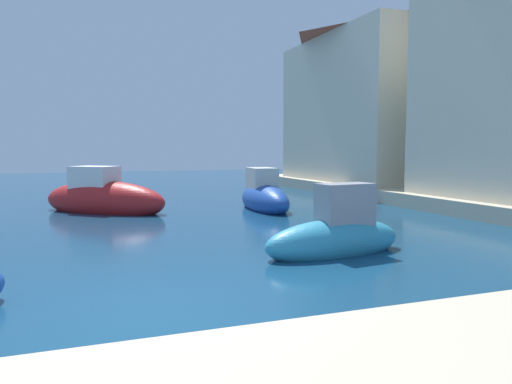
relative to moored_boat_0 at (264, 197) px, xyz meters
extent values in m
plane|color=navy|center=(-5.25, -9.60, -0.41)|extent=(80.00, 80.00, 0.00)
ellipsoid|color=#1E479E|center=(0.00, -0.04, -0.10)|extent=(1.49, 3.84, 1.13)
cube|color=beige|center=(0.02, 0.26, 0.63)|extent=(0.92, 1.33, 0.78)
ellipsoid|color=#B21E1E|center=(-5.26, 1.10, -0.04)|extent=(4.43, 4.17, 1.34)
cube|color=white|center=(-5.54, 1.34, 0.73)|extent=(1.73, 1.69, 0.75)
ellipsoid|color=teal|center=(-1.30, -7.23, -0.16)|extent=(3.24, 1.41, 0.90)
cube|color=gray|center=(-1.05, -7.20, 0.55)|extent=(1.21, 0.71, 0.88)
cube|color=beige|center=(7.75, 5.68, 3.64)|extent=(5.07, 9.43, 7.09)
pyramid|color=#9E422D|center=(7.75, 5.68, 7.64)|extent=(5.37, 10.00, 0.91)
camera|label=1|loc=(-6.07, -15.65, 1.69)|focal=34.07mm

